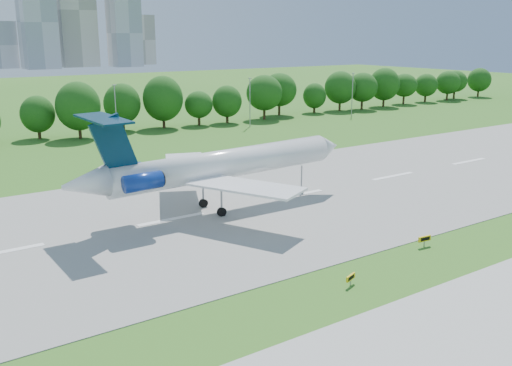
% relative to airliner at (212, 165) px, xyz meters
% --- Properties ---
extents(ground, '(600.00, 600.00, 0.00)m').
position_rel_airliner_xyz_m(ground, '(-6.03, -24.99, -6.27)').
color(ground, '#275F19').
rests_on(ground, ground).
extents(runway, '(400.00, 45.00, 0.08)m').
position_rel_airliner_xyz_m(runway, '(-6.03, 0.01, -6.23)').
color(runway, gray).
rests_on(runway, ground).
extents(tree_line, '(288.40, 8.40, 10.40)m').
position_rel_airliner_xyz_m(tree_line, '(-6.03, 67.01, -0.08)').
color(tree_line, '#382314').
rests_on(tree_line, ground).
extents(light_poles, '(175.90, 0.25, 12.19)m').
position_rel_airliner_xyz_m(light_poles, '(-8.53, 57.01, 0.07)').
color(light_poles, gray).
rests_on(light_poles, ground).
extents(skyline, '(127.00, 52.00, 80.00)m').
position_rel_airliner_xyz_m(skyline, '(94.13, 365.62, 24.19)').
color(skyline, '#B2B2B7').
rests_on(skyline, ground).
extents(airliner, '(40.65, 29.77, 13.89)m').
position_rel_airliner_xyz_m(airliner, '(0.00, 0.00, 0.00)').
color(airliner, white).
rests_on(airliner, ground).
extents(taxi_sign_centre, '(1.48, 0.67, 1.06)m').
position_rel_airliner_xyz_m(taxi_sign_centre, '(-1.00, -26.83, -5.49)').
color(taxi_sign_centre, gray).
rests_on(taxi_sign_centre, ground).
extents(taxi_sign_right, '(1.72, 0.37, 1.20)m').
position_rel_airliner_xyz_m(taxi_sign_right, '(12.63, -24.02, -5.39)').
color(taxi_sign_right, gray).
rests_on(taxi_sign_right, ground).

